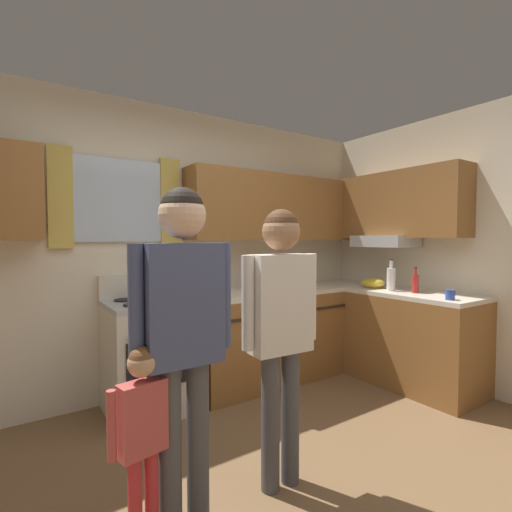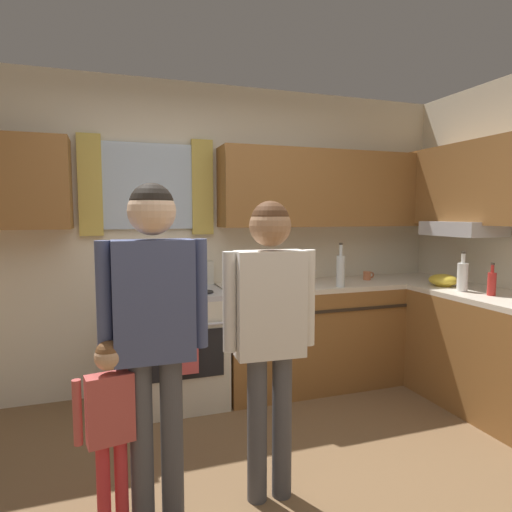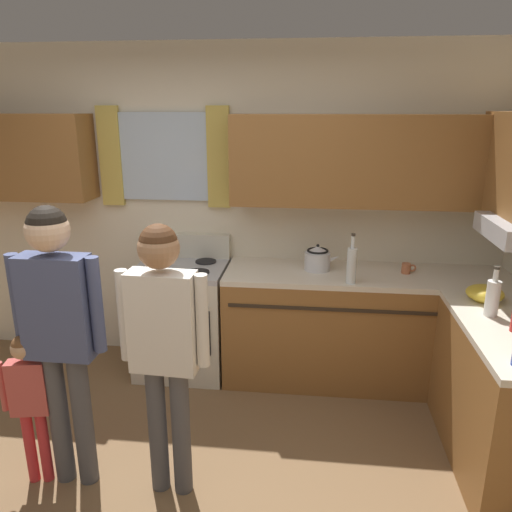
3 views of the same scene
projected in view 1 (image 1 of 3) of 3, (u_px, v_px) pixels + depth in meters
ground_plane at (298, 507)px, 1.98m from camera, size 12.00×12.00×0.00m
back_wall_unit at (172, 232)px, 3.44m from camera, size 4.60×0.42×2.60m
right_wall_unit at (491, 239)px, 3.30m from camera, size 0.52×4.05×2.60m
kitchen_counter_run at (332, 334)px, 3.80m from camera, size 2.17×1.80×0.90m
stove_oven at (152, 353)px, 3.10m from camera, size 0.71×0.67×1.10m
bottle_sauce_red at (415, 283)px, 3.52m from camera, size 0.06×0.06×0.25m
bottle_tall_clear at (295, 277)px, 3.61m from camera, size 0.07×0.07×0.37m
bottle_milk_white at (391, 279)px, 3.66m from camera, size 0.08×0.08×0.31m
mug_cobalt_blue at (450, 295)px, 3.12m from camera, size 0.11×0.07×0.08m
cup_terracotta at (310, 282)px, 4.09m from camera, size 0.11×0.07×0.08m
stovetop_kettle at (258, 281)px, 3.71m from camera, size 0.27×0.20×0.21m
mixing_bowl at (373, 283)px, 3.90m from camera, size 0.24×0.24×0.10m
adult_holding_child at (183, 317)px, 1.79m from camera, size 0.51×0.22×1.65m
adult_in_plaid at (281, 314)px, 2.11m from camera, size 0.49×0.21×1.57m
small_child at (143, 425)px, 1.66m from camera, size 0.31×0.13×0.93m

